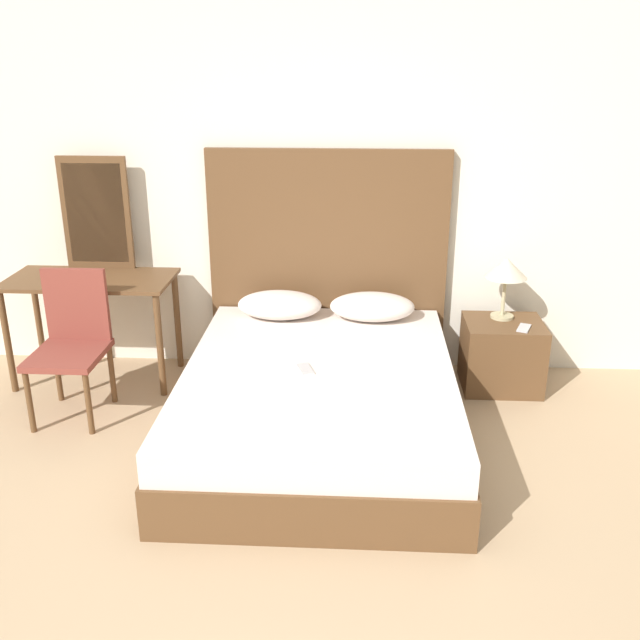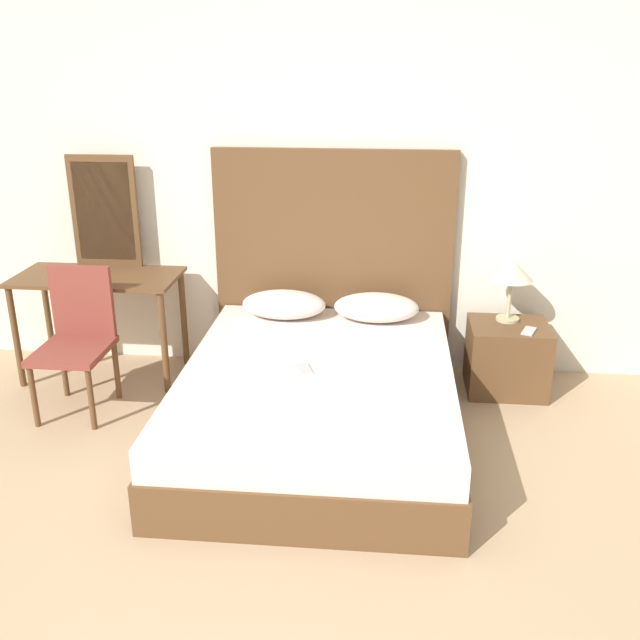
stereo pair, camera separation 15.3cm
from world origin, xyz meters
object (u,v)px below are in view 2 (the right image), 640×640
at_px(nightstand, 507,358).
at_px(phone_on_nightstand, 529,331).
at_px(bed, 318,403).
at_px(table_lamp, 512,273).
at_px(chair, 77,333).
at_px(phone_on_bed, 304,369).
at_px(vanity_desk, 99,291).

height_order(nightstand, phone_on_nightstand, phone_on_nightstand).
relative_size(bed, phone_on_nightstand, 12.30).
bearing_deg(table_lamp, chair, -168.06).
height_order(bed, table_lamp, table_lamp).
distance_m(bed, phone_on_nightstand, 1.46).
bearing_deg(phone_on_bed, chair, 168.05).
distance_m(nightstand, chair, 2.79).
bearing_deg(table_lamp, phone_on_nightstand, -61.91).
relative_size(bed, phone_on_bed, 12.35).
xyz_separation_m(phone_on_bed, vanity_desk, (-1.50, 0.78, 0.16)).
height_order(bed, phone_on_nightstand, phone_on_nightstand).
relative_size(bed, nightstand, 3.95).
relative_size(bed, table_lamp, 4.88).
height_order(bed, chair, chair).
relative_size(nightstand, phone_on_nightstand, 3.11).
relative_size(phone_on_bed, vanity_desk, 0.15).
distance_m(phone_on_bed, table_lamp, 1.58).
distance_m(bed, table_lamp, 1.56).
bearing_deg(bed, phone_on_nightstand, 26.56).
xyz_separation_m(bed, vanity_desk, (-1.58, 0.73, 0.40)).
distance_m(bed, phone_on_bed, 0.25).
height_order(bed, vanity_desk, vanity_desk).
xyz_separation_m(phone_on_bed, nightstand, (1.27, 0.80, -0.23)).
bearing_deg(chair, table_lamp, 11.94).
xyz_separation_m(phone_on_bed, phone_on_nightstand, (1.37, 0.69, 0.01)).
relative_size(vanity_desk, chair, 1.22).
height_order(nightstand, table_lamp, table_lamp).
xyz_separation_m(table_lamp, phone_on_nightstand, (0.11, -0.20, -0.33)).
distance_m(nightstand, table_lamp, 0.57).
relative_size(nightstand, chair, 0.57).
distance_m(phone_on_bed, phone_on_nightstand, 1.53).
distance_m(phone_on_nightstand, vanity_desk, 2.87).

